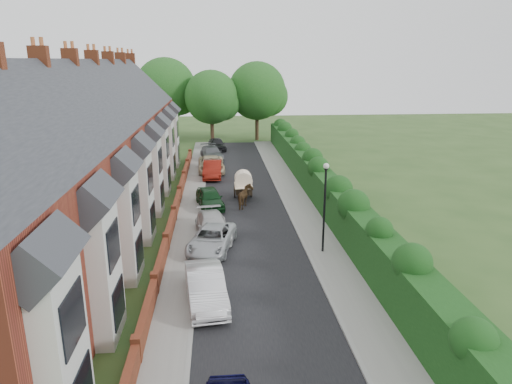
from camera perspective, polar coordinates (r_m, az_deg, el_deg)
ground at (r=21.99m, az=1.82°, el=-12.11°), size 140.00×140.00×0.00m
road at (r=32.02m, az=-1.33°, el=-2.80°), size 6.00×58.00×0.02m
pavement_hedge_side at (r=32.49m, az=5.91°, el=-2.50°), size 2.20×58.00×0.12m
pavement_house_side at (r=32.01m, az=-8.23°, el=-2.88°), size 1.70×58.00×0.12m
kerb_hedge_side at (r=32.32m, az=4.08°, el=-2.55°), size 0.18×58.00×0.13m
kerb_house_side at (r=31.97m, az=-6.80°, el=-2.84°), size 0.18×58.00×0.13m
hedge at (r=32.41m, az=9.12°, el=0.18°), size 2.10×58.00×2.85m
terrace_row at (r=31.01m, az=-20.81°, el=4.06°), size 9.05×40.50×11.50m
garden_wall_row at (r=31.02m, az=-10.21°, el=-2.81°), size 0.35×40.35×1.10m
lamppost at (r=24.95m, az=8.61°, el=-0.59°), size 0.32×0.32×5.16m
tree_far_left at (r=59.49m, az=-5.26°, el=11.57°), size 7.14×6.80×9.29m
tree_far_right at (r=61.70m, az=0.48°, el=12.36°), size 7.98×7.60×10.31m
tree_far_back at (r=62.73m, az=-10.83°, el=12.42°), size 8.40×8.00×10.82m
car_silver_a at (r=20.72m, az=-6.31°, el=-11.71°), size 2.17×4.77×1.52m
car_silver_b at (r=26.12m, az=-5.55°, el=-5.85°), size 3.17×5.09×1.31m
car_white at (r=27.98m, az=-5.44°, el=-4.28°), size 2.46×4.85×1.35m
car_green at (r=33.49m, az=-5.81°, el=-0.75°), size 2.42×4.45×1.44m
car_red at (r=42.15m, az=-5.45°, el=2.86°), size 1.76×4.72×1.54m
car_beige at (r=44.21m, az=-5.62°, el=3.44°), size 2.64×5.38×1.47m
car_grey at (r=49.85m, az=-5.56°, el=4.87°), size 2.85×5.19×1.42m
car_black at (r=55.09m, az=-4.90°, el=5.97°), size 2.44×4.45×1.43m
horse at (r=33.21m, az=-1.37°, el=-0.63°), size 1.38×2.12×1.65m
horse_cart at (r=35.10m, az=-1.59°, el=1.10°), size 1.42×3.14×2.27m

